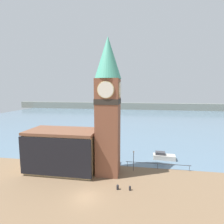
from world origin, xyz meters
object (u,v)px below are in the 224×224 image
(clock_tower, at_px, (108,103))
(lamp_post, at_px, (134,157))
(mooring_bollard_near, at_px, (118,187))
(mooring_bollard_far, at_px, (130,188))
(pier_building, at_px, (63,150))
(boat_near, at_px, (163,156))

(clock_tower, relative_size, lamp_post, 6.16)
(mooring_bollard_near, relative_size, mooring_bollard_far, 1.09)
(clock_tower, distance_m, lamp_post, 10.97)
(clock_tower, xyz_separation_m, lamp_post, (4.46, 1.55, -9.90))
(mooring_bollard_near, distance_m, mooring_bollard_far, 1.84)
(pier_building, bearing_deg, mooring_bollard_near, -23.71)
(boat_near, relative_size, lamp_post, 1.22)
(clock_tower, bearing_deg, boat_near, 37.08)
(pier_building, xyz_separation_m, lamp_post, (12.97, 1.76, -1.15))
(mooring_bollard_far, bearing_deg, clock_tower, 130.45)
(clock_tower, xyz_separation_m, boat_near, (10.69, 8.08, -11.98))
(pier_building, relative_size, mooring_bollard_far, 17.82)
(mooring_bollard_far, bearing_deg, mooring_bollard_near, -177.49)
(boat_near, relative_size, mooring_bollard_far, 6.61)
(mooring_bollard_near, xyz_separation_m, lamp_post, (2.12, 6.53, 2.28))
(clock_tower, xyz_separation_m, mooring_bollard_far, (4.18, -4.90, -12.22))
(clock_tower, height_order, pier_building, clock_tower)
(pier_building, height_order, lamp_post, pier_building)
(pier_building, distance_m, boat_near, 21.16)
(mooring_bollard_far, distance_m, lamp_post, 6.86)
(clock_tower, height_order, lamp_post, clock_tower)
(boat_near, bearing_deg, mooring_bollard_far, -113.15)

